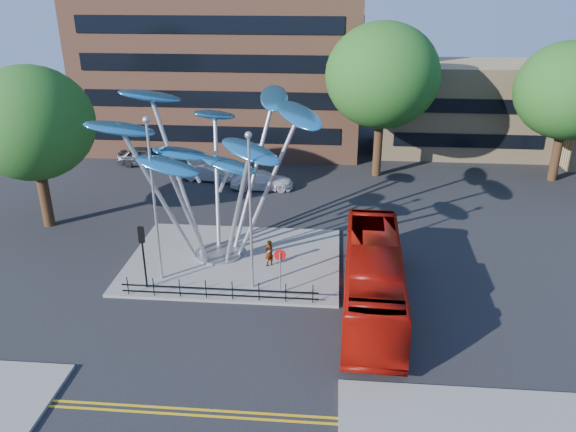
# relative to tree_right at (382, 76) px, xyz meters

# --- Properties ---
(ground) EXTENTS (120.00, 120.00, 0.00)m
(ground) POSITION_rel_tree_right_xyz_m (-8.00, -22.00, -8.04)
(ground) COLOR black
(ground) RESTS_ON ground
(traffic_island) EXTENTS (12.00, 9.00, 0.15)m
(traffic_island) POSITION_rel_tree_right_xyz_m (-9.00, -16.00, -7.96)
(traffic_island) COLOR slate
(traffic_island) RESTS_ON ground
(double_yellow_near) EXTENTS (40.00, 0.12, 0.01)m
(double_yellow_near) POSITION_rel_tree_right_xyz_m (-8.00, -28.00, -8.03)
(double_yellow_near) COLOR gold
(double_yellow_near) RESTS_ON ground
(double_yellow_far) EXTENTS (40.00, 0.12, 0.01)m
(double_yellow_far) POSITION_rel_tree_right_xyz_m (-8.00, -28.30, -8.03)
(double_yellow_far) COLOR gold
(double_yellow_far) RESTS_ON ground
(low_building_near) EXTENTS (15.00, 8.00, 8.00)m
(low_building_near) POSITION_rel_tree_right_xyz_m (8.00, 8.00, -4.04)
(low_building_near) COLOR tan
(low_building_near) RESTS_ON ground
(tree_right) EXTENTS (8.80, 8.80, 12.11)m
(tree_right) POSITION_rel_tree_right_xyz_m (0.00, 0.00, 0.00)
(tree_right) COLOR black
(tree_right) RESTS_ON ground
(tree_left) EXTENTS (7.60, 7.60, 10.32)m
(tree_left) POSITION_rel_tree_right_xyz_m (-22.00, -12.00, -1.24)
(tree_left) COLOR black
(tree_left) RESTS_ON ground
(tree_far) EXTENTS (8.00, 8.00, 10.81)m
(tree_far) POSITION_rel_tree_right_xyz_m (14.00, 0.00, -0.93)
(tree_far) COLOR black
(tree_far) RESTS_ON ground
(leaf_sculpture) EXTENTS (12.72, 9.54, 9.51)m
(leaf_sculpture) POSITION_rel_tree_right_xyz_m (-10.07, -15.32, -1.16)
(leaf_sculpture) COLOR #9EA0A5
(leaf_sculpture) RESTS_ON traffic_island
(street_lamp_left) EXTENTS (0.36, 0.36, 8.80)m
(street_lamp_left) POSITION_rel_tree_right_xyz_m (-12.50, -18.50, -2.68)
(street_lamp_left) COLOR #9EA0A5
(street_lamp_left) RESTS_ON traffic_island
(street_lamp_right) EXTENTS (0.36, 0.36, 8.30)m
(street_lamp_right) POSITION_rel_tree_right_xyz_m (-7.50, -19.00, -2.94)
(street_lamp_right) COLOR #9EA0A5
(street_lamp_right) RESTS_ON traffic_island
(traffic_light_island) EXTENTS (0.28, 0.18, 3.42)m
(traffic_light_island) POSITION_rel_tree_right_xyz_m (-13.00, -19.50, -5.42)
(traffic_light_island) COLOR black
(traffic_light_island) RESTS_ON traffic_island
(no_entry_sign_island) EXTENTS (0.60, 0.10, 2.45)m
(no_entry_sign_island) POSITION_rel_tree_right_xyz_m (-6.00, -19.48, -6.22)
(no_entry_sign_island) COLOR #9EA0A5
(no_entry_sign_island) RESTS_ON traffic_island
(pedestrian_railing_front) EXTENTS (10.00, 0.06, 1.00)m
(pedestrian_railing_front) POSITION_rel_tree_right_xyz_m (-9.00, -20.30, -7.48)
(pedestrian_railing_front) COLOR black
(pedestrian_railing_front) RESTS_ON traffic_island
(red_bus) EXTENTS (3.10, 11.59, 3.20)m
(red_bus) POSITION_rel_tree_right_xyz_m (-1.40, -20.08, -6.43)
(red_bus) COLOR #940D06
(red_bus) RESTS_ON ground
(pedestrian) EXTENTS (0.67, 0.65, 1.55)m
(pedestrian) POSITION_rel_tree_right_xyz_m (-6.91, -16.62, -7.11)
(pedestrian) COLOR gray
(pedestrian) RESTS_ON traffic_island
(parked_car_left) EXTENTS (4.87, 2.16, 1.63)m
(parked_car_left) POSITION_rel_tree_right_xyz_m (-19.64, 0.89, -7.22)
(parked_car_left) COLOR #3E4046
(parked_car_left) RESTS_ON ground
(parked_car_mid) EXTENTS (4.35, 2.08, 1.38)m
(parked_car_mid) POSITION_rel_tree_right_xyz_m (-13.46, -2.45, -7.35)
(parked_car_mid) COLOR #B4B5BC
(parked_car_mid) RESTS_ON ground
(parked_car_right) EXTENTS (4.93, 2.26, 1.40)m
(parked_car_right) POSITION_rel_tree_right_xyz_m (-8.96, -4.00, -7.34)
(parked_car_right) COLOR silver
(parked_car_right) RESTS_ON ground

